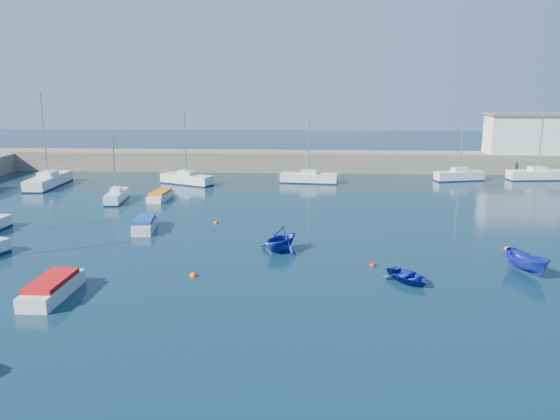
{
  "coord_description": "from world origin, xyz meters",
  "views": [
    {
      "loc": [
        0.98,
        -28.5,
        12.08
      ],
      "look_at": [
        -1.24,
        15.59,
        1.6
      ],
      "focal_mm": 35.0,
      "sensor_mm": 36.0,
      "label": 1
    }
  ],
  "objects_px": {
    "sailboat_8": "(537,175)",
    "motorboat_0": "(52,288)",
    "dinghy_center": "(408,276)",
    "motorboat_1": "(145,224)",
    "dinghy_right": "(527,263)",
    "sailboat_6": "(309,178)",
    "harbor_office": "(526,135)",
    "motorboat_2": "(161,195)",
    "sailboat_4": "(49,180)",
    "sailboat_5": "(187,179)",
    "sailboat_3": "(117,196)",
    "sailboat_7": "(459,175)",
    "dinghy_left": "(281,239)"
  },
  "relations": [
    {
      "from": "sailboat_4",
      "to": "sailboat_7",
      "type": "distance_m",
      "value": 49.54
    },
    {
      "from": "sailboat_5",
      "to": "motorboat_1",
      "type": "height_order",
      "value": "sailboat_5"
    },
    {
      "from": "sailboat_3",
      "to": "sailboat_4",
      "type": "xyz_separation_m",
      "value": [
        -10.79,
        7.69,
        0.12
      ]
    },
    {
      "from": "motorboat_2",
      "to": "motorboat_1",
      "type": "bearing_deg",
      "value": -77.0
    },
    {
      "from": "dinghy_center",
      "to": "dinghy_right",
      "type": "relative_size",
      "value": 0.91
    },
    {
      "from": "sailboat_8",
      "to": "motorboat_0",
      "type": "bearing_deg",
      "value": 126.98
    },
    {
      "from": "sailboat_6",
      "to": "dinghy_center",
      "type": "distance_m",
      "value": 33.86
    },
    {
      "from": "sailboat_3",
      "to": "dinghy_center",
      "type": "height_order",
      "value": "sailboat_3"
    },
    {
      "from": "sailboat_7",
      "to": "dinghy_right",
      "type": "distance_m",
      "value": 34.01
    },
    {
      "from": "sailboat_6",
      "to": "motorboat_2",
      "type": "height_order",
      "value": "sailboat_6"
    },
    {
      "from": "harbor_office",
      "to": "dinghy_center",
      "type": "bearing_deg",
      "value": -118.19
    },
    {
      "from": "motorboat_1",
      "to": "dinghy_right",
      "type": "xyz_separation_m",
      "value": [
        27.6,
        -9.02,
        0.18
      ]
    },
    {
      "from": "sailboat_6",
      "to": "harbor_office",
      "type": "bearing_deg",
      "value": -66.0
    },
    {
      "from": "sailboat_3",
      "to": "dinghy_left",
      "type": "height_order",
      "value": "sailboat_3"
    },
    {
      "from": "sailboat_8",
      "to": "motorboat_2",
      "type": "relative_size",
      "value": 2.07
    },
    {
      "from": "motorboat_1",
      "to": "dinghy_right",
      "type": "relative_size",
      "value": 1.29
    },
    {
      "from": "harbor_office",
      "to": "dinghy_right",
      "type": "height_order",
      "value": "harbor_office"
    },
    {
      "from": "dinghy_center",
      "to": "motorboat_1",
      "type": "bearing_deg",
      "value": 118.54
    },
    {
      "from": "motorboat_0",
      "to": "dinghy_center",
      "type": "xyz_separation_m",
      "value": [
        20.81,
        3.45,
        -0.2
      ]
    },
    {
      "from": "sailboat_4",
      "to": "sailboat_8",
      "type": "relative_size",
      "value": 1.16
    },
    {
      "from": "sailboat_5",
      "to": "harbor_office",
      "type": "bearing_deg",
      "value": -50.89
    },
    {
      "from": "motorboat_2",
      "to": "dinghy_center",
      "type": "bearing_deg",
      "value": -42.62
    },
    {
      "from": "harbor_office",
      "to": "dinghy_center",
      "type": "relative_size",
      "value": 3.13
    },
    {
      "from": "dinghy_right",
      "to": "sailboat_4",
      "type": "bearing_deg",
      "value": 125.8
    },
    {
      "from": "harbor_office",
      "to": "sailboat_4",
      "type": "height_order",
      "value": "sailboat_4"
    },
    {
      "from": "sailboat_3",
      "to": "motorboat_1",
      "type": "xyz_separation_m",
      "value": [
        6.11,
        -10.71,
        -0.08
      ]
    },
    {
      "from": "dinghy_center",
      "to": "dinghy_left",
      "type": "bearing_deg",
      "value": 112.23
    },
    {
      "from": "sailboat_5",
      "to": "motorboat_2",
      "type": "height_order",
      "value": "sailboat_5"
    },
    {
      "from": "sailboat_7",
      "to": "harbor_office",
      "type": "bearing_deg",
      "value": -70.03
    },
    {
      "from": "sailboat_7",
      "to": "dinghy_left",
      "type": "xyz_separation_m",
      "value": [
        -20.71,
        -29.86,
        0.29
      ]
    },
    {
      "from": "dinghy_right",
      "to": "motorboat_0",
      "type": "bearing_deg",
      "value": 168.18
    },
    {
      "from": "sailboat_8",
      "to": "motorboat_2",
      "type": "xyz_separation_m",
      "value": [
        -43.99,
        -13.87,
        -0.22
      ]
    },
    {
      "from": "sailboat_7",
      "to": "dinghy_center",
      "type": "bearing_deg",
      "value": 147.19
    },
    {
      "from": "sailboat_6",
      "to": "sailboat_7",
      "type": "bearing_deg",
      "value": -76.23
    },
    {
      "from": "sailboat_8",
      "to": "dinghy_center",
      "type": "distance_m",
      "value": 43.06
    },
    {
      "from": "sailboat_8",
      "to": "motorboat_0",
      "type": "xyz_separation_m",
      "value": [
        -43.25,
        -40.21,
        -0.12
      ]
    },
    {
      "from": "sailboat_6",
      "to": "sailboat_4",
      "type": "bearing_deg",
      "value": 103.74
    },
    {
      "from": "sailboat_4",
      "to": "dinghy_center",
      "type": "height_order",
      "value": "sailboat_4"
    },
    {
      "from": "sailboat_6",
      "to": "motorboat_1",
      "type": "height_order",
      "value": "sailboat_6"
    },
    {
      "from": "motorboat_1",
      "to": "dinghy_right",
      "type": "bearing_deg",
      "value": -25.46
    },
    {
      "from": "motorboat_1",
      "to": "motorboat_2",
      "type": "height_order",
      "value": "motorboat_1"
    },
    {
      "from": "dinghy_center",
      "to": "sailboat_6",
      "type": "bearing_deg",
      "value": 68.13
    },
    {
      "from": "sailboat_5",
      "to": "sailboat_6",
      "type": "height_order",
      "value": "sailboat_6"
    },
    {
      "from": "sailboat_3",
      "to": "sailboat_6",
      "type": "relative_size",
      "value": 0.76
    },
    {
      "from": "motorboat_2",
      "to": "dinghy_center",
      "type": "xyz_separation_m",
      "value": [
        21.56,
        -22.89,
        -0.1
      ]
    },
    {
      "from": "harbor_office",
      "to": "motorboat_0",
      "type": "relative_size",
      "value": 1.98
    },
    {
      "from": "sailboat_6",
      "to": "motorboat_0",
      "type": "xyz_separation_m",
      "value": [
        -14.72,
        -36.76,
        -0.09
      ]
    },
    {
      "from": "sailboat_5",
      "to": "motorboat_0",
      "type": "bearing_deg",
      "value": -155.0
    },
    {
      "from": "sailboat_8",
      "to": "motorboat_1",
      "type": "xyz_separation_m",
      "value": [
        -42.13,
        -25.74,
        -0.15
      ]
    },
    {
      "from": "sailboat_4",
      "to": "dinghy_right",
      "type": "relative_size",
      "value": 3.09
    }
  ]
}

